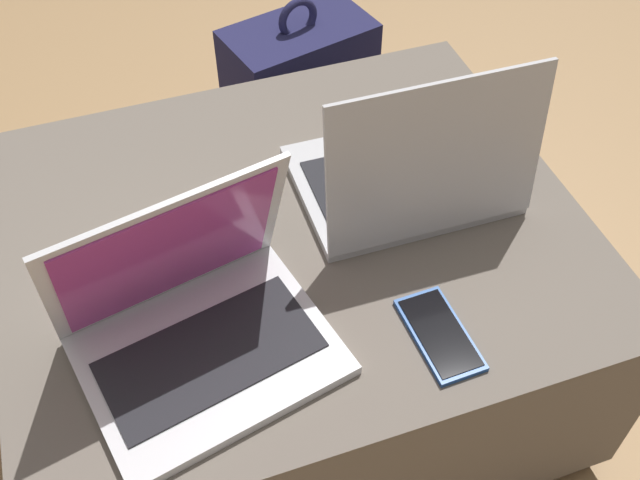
# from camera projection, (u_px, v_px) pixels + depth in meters

# --- Properties ---
(ground_plane) EXTENTS (14.00, 14.00, 0.00)m
(ground_plane) POSITION_uv_depth(u_px,v_px,m) (297.00, 369.00, 1.46)
(ground_plane) COLOR tan
(ottoman) EXTENTS (0.89, 0.76, 0.41)m
(ottoman) POSITION_uv_depth(u_px,v_px,m) (295.00, 305.00, 1.31)
(ottoman) COLOR #3D3832
(ottoman) RESTS_ON ground_plane
(laptop_near) EXTENTS (0.37, 0.32, 0.25)m
(laptop_near) POSITION_uv_depth(u_px,v_px,m) (195.00, 320.00, 0.97)
(laptop_near) COLOR silver
(laptop_near) RESTS_ON ottoman
(laptop_far) EXTENTS (0.33, 0.26, 0.27)m
(laptop_far) POSITION_uv_depth(u_px,v_px,m) (411.00, 173.00, 1.16)
(laptop_far) COLOR silver
(laptop_far) RESTS_ON ottoman
(cell_phone) EXTENTS (0.08, 0.15, 0.01)m
(cell_phone) POSITION_uv_depth(u_px,v_px,m) (440.00, 334.00, 1.02)
(cell_phone) COLOR #1E4C9E
(cell_phone) RESTS_ON ottoman
(backpack) EXTENTS (0.33, 0.28, 0.48)m
(backpack) POSITION_uv_depth(u_px,v_px,m) (298.00, 109.00, 1.69)
(backpack) COLOR #23234C
(backpack) RESTS_ON ground_plane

